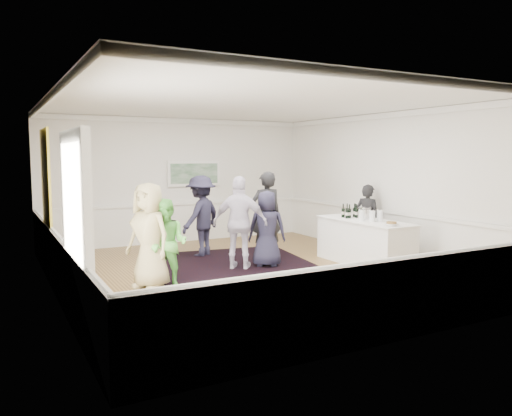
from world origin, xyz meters
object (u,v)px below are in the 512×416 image
nut_bowl (391,224)px  ice_bucket (365,214)px  guest_dark_a (201,216)px  guest_dark_b (266,215)px  guest_green (167,243)px  bartender (367,219)px  guest_tan (149,236)px  serving_table (364,242)px  guest_lilac (240,223)px  guest_navy (267,229)px

nut_bowl → ice_bucket: bearing=77.7°
guest_dark_a → guest_dark_b: guest_dark_b is taller
guest_green → guest_dark_b: 3.02m
guest_dark_b → ice_bucket: guest_dark_b is taller
bartender → guest_tan: guest_tan is taller
serving_table → guest_lilac: (-2.47, 0.82, 0.46)m
serving_table → ice_bucket: bearing=53.2°
guest_green → ice_bucket: bearing=43.4°
guest_dark_a → guest_dark_b: 1.47m
guest_dark_b → guest_navy: 0.89m
bartender → ice_bucket: bearing=112.9°
bartender → guest_lilac: 3.23m
serving_table → bartender: bearing=46.4°
bartender → guest_navy: (-2.65, -0.04, -0.03)m
guest_navy → guest_dark_a: bearing=-36.9°
nut_bowl → bartender: bearing=62.5°
guest_lilac → ice_bucket: (2.56, -0.69, 0.11)m
guest_green → nut_bowl: (4.05, -1.08, 0.20)m
serving_table → nut_bowl: (-0.13, -0.90, 0.50)m
bartender → guest_lilac: (-3.22, 0.03, 0.12)m
guest_dark_a → guest_dark_b: size_ratio=0.95×
serving_table → guest_navy: (-1.90, 0.75, 0.31)m
bartender → guest_lilac: bearing=67.1°
guest_green → guest_dark_a: bearing=99.7°
guest_navy → bartender: bearing=-150.8°
guest_lilac → guest_dark_a: bearing=-46.8°
guest_tan → guest_navy: size_ratio=1.16×
guest_dark_a → guest_lilac: bearing=65.1°
nut_bowl → guest_dark_b: bearing=119.1°
guest_green → guest_dark_b: (2.70, 1.35, 0.19)m
guest_dark_a → ice_bucket: (2.75, -2.27, 0.13)m
guest_navy → ice_bucket: 2.11m
guest_tan → serving_table: bearing=57.9°
nut_bowl → guest_dark_a: bearing=127.4°
guest_dark_b → nut_bowl: (1.35, -2.43, 0.01)m
nut_bowl → guest_lilac: bearing=143.6°
nut_bowl → guest_navy: bearing=136.9°
guest_green → nut_bowl: guest_green is taller
ice_bucket → serving_table: bearing=-126.8°
guest_tan → guest_navy: guest_tan is taller
serving_table → guest_tan: size_ratio=1.27×
serving_table → guest_green: guest_green is taller
bartender → guest_navy: bearing=68.4°
serving_table → guest_dark_a: guest_dark_a is taller
serving_table → guest_dark_a: (-2.66, 2.40, 0.44)m
guest_green → guest_navy: (2.28, 0.58, 0.02)m
guest_lilac → ice_bucket: guest_lilac is taller
guest_navy → ice_bucket: guest_navy is taller
serving_table → bartender: size_ratio=1.42×
guest_lilac → nut_bowl: bearing=180.0°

